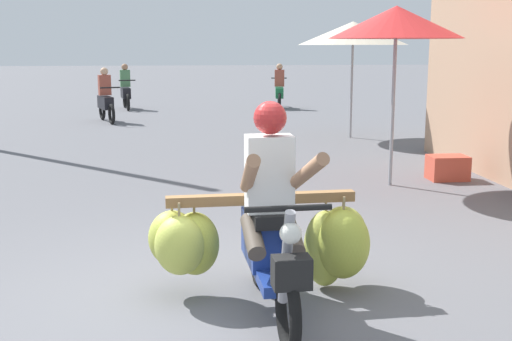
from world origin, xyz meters
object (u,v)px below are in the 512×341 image
motorbike_main_loaded (269,236)px  market_umbrella_further_along (353,33)px  motorbike_distant_ahead_right (279,90)px  market_umbrella_near_shop (396,22)px  motorbike_distant_ahead_left (126,91)px  motorbike_distant_far_ahead (106,100)px  produce_crate (448,168)px

motorbike_main_loaded → market_umbrella_further_along: 9.46m
motorbike_distant_ahead_right → market_umbrella_further_along: (0.55, -6.73, 1.64)m
motorbike_distant_ahead_right → market_umbrella_near_shop: 11.66m
market_umbrella_further_along → motorbike_main_loaded: bearing=-108.5°
motorbike_distant_ahead_right → market_umbrella_near_shop: bearing=-90.6°
motorbike_main_loaded → motorbike_distant_ahead_right: (2.41, 15.55, 0.06)m
motorbike_distant_ahead_left → market_umbrella_near_shop: market_umbrella_near_shop is taller
motorbike_main_loaded → motorbike_distant_ahead_right: size_ratio=1.14×
motorbike_distant_ahead_right → motorbike_distant_far_ahead: same height
motorbike_distant_ahead_right → produce_crate: (0.84, -11.27, -0.39)m
market_umbrella_near_shop → market_umbrella_further_along: bearing=82.1°
market_umbrella_near_shop → market_umbrella_further_along: market_umbrella_near_shop is taller
motorbike_main_loaded → motorbike_distant_ahead_left: motorbike_main_loaded is taller
motorbike_distant_ahead_left → motorbike_distant_ahead_right: 4.79m
market_umbrella_near_shop → produce_crate: 2.32m
motorbike_distant_ahead_left → market_umbrella_near_shop: 12.82m
motorbike_distant_far_ahead → market_umbrella_near_shop: bearing=-59.7°
motorbike_distant_ahead_left → motorbike_distant_ahead_right: bearing=-3.4°
motorbike_distant_ahead_right → produce_crate: 11.30m
motorbike_distant_ahead_right → market_umbrella_further_along: market_umbrella_further_along is taller
produce_crate → motorbike_distant_far_ahead: bearing=125.8°
motorbike_distant_far_ahead → produce_crate: 10.02m
motorbike_main_loaded → motorbike_distant_far_ahead: bearing=101.9°
motorbike_distant_ahead_left → motorbike_distant_far_ahead: (-0.23, -3.43, 0.00)m
motorbike_main_loaded → motorbike_distant_ahead_left: size_ratio=1.15×
motorbike_main_loaded → produce_crate: 5.38m
motorbike_distant_ahead_left → motorbike_distant_far_ahead: same height
motorbike_distant_ahead_left → motorbike_distant_far_ahead: 3.44m
motorbike_distant_ahead_right → market_umbrella_near_shop: (-0.12, -11.54, 1.70)m
motorbike_main_loaded → motorbike_distant_far_ahead: size_ratio=1.19×
motorbike_main_loaded → motorbike_distant_ahead_left: bearing=98.5°
motorbike_distant_far_ahead → market_umbrella_near_shop: 9.86m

